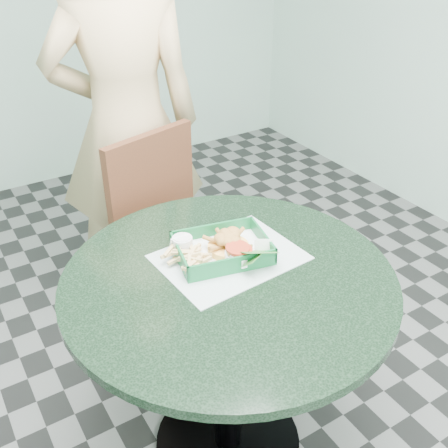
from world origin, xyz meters
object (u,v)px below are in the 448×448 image
cafe_table (229,324)px  diner_person (124,91)px  dining_chair (166,232)px  sauce_ramekin (183,252)px  food_basket (222,257)px  crab_sandwich (228,246)px

cafe_table → diner_person: diner_person is taller
dining_chair → sauce_ramekin: (-0.18, -0.52, 0.27)m
cafe_table → diner_person: 1.08m
cafe_table → food_basket: size_ratio=3.55×
cafe_table → food_basket: food_basket is taller
dining_chair → food_basket: 0.61m
dining_chair → diner_person: size_ratio=0.45×
diner_person → sauce_ramekin: (-0.18, -0.84, -0.24)m
cafe_table → sauce_ramekin: 0.27m
food_basket → crab_sandwich: bearing=4.6°
cafe_table → dining_chair: 0.66m
food_basket → sauce_ramekin: 0.13m
cafe_table → dining_chair: size_ratio=1.06×
cafe_table → food_basket: (0.03, 0.09, 0.19)m
food_basket → sauce_ramekin: sauce_ramekin is taller
dining_chair → diner_person: (0.00, 0.32, 0.51)m
diner_person → food_basket: bearing=102.9°
cafe_table → sauce_ramekin: (-0.08, 0.14, 0.22)m
diner_person → crab_sandwich: bearing=104.3°
crab_sandwich → sauce_ramekin: (-0.13, 0.04, 0.00)m
diner_person → cafe_table: bearing=101.4°
food_basket → sauce_ramekin: size_ratio=4.44×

